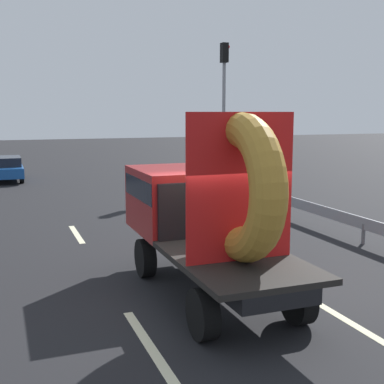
# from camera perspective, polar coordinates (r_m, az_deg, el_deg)

# --- Properties ---
(ground_plane) EXTENTS (120.00, 120.00, 0.00)m
(ground_plane) POSITION_cam_1_polar(r_m,az_deg,el_deg) (9.90, 3.99, -11.72)
(ground_plane) COLOR black
(flatbed_truck) EXTENTS (2.02, 5.32, 3.49)m
(flatbed_truck) POSITION_cam_1_polar(r_m,az_deg,el_deg) (10.00, 1.07, -1.76)
(flatbed_truck) COLOR black
(flatbed_truck) RESTS_ON ground_plane
(distant_sedan) EXTENTS (1.63, 3.80, 1.24)m
(distant_sedan) POSITION_cam_1_polar(r_m,az_deg,el_deg) (27.75, -20.06, 2.53)
(distant_sedan) COLOR black
(distant_sedan) RESTS_ON ground_plane
(traffic_light) EXTENTS (0.42, 0.36, 6.68)m
(traffic_light) POSITION_cam_1_polar(r_m,az_deg,el_deg) (24.67, 3.59, 10.76)
(traffic_light) COLOR gray
(traffic_light) RESTS_ON ground_plane
(guardrail) EXTENTS (0.10, 16.45, 0.71)m
(guardrail) POSITION_cam_1_polar(r_m,az_deg,el_deg) (15.96, 13.96, -2.01)
(guardrail) COLOR gray
(guardrail) RESTS_ON ground_plane
(lane_dash_left_near) EXTENTS (0.16, 2.94, 0.01)m
(lane_dash_left_near) POSITION_cam_1_polar(r_m,az_deg,el_deg) (7.97, -4.58, -16.98)
(lane_dash_left_near) COLOR beige
(lane_dash_left_near) RESTS_ON ground_plane
(lane_dash_left_far) EXTENTS (0.16, 2.28, 0.01)m
(lane_dash_left_far) POSITION_cam_1_polar(r_m,az_deg,el_deg) (15.13, -12.75, -4.61)
(lane_dash_left_far) COLOR beige
(lane_dash_left_far) RESTS_ON ground_plane
(lane_dash_right_near) EXTENTS (0.16, 2.05, 0.01)m
(lane_dash_right_near) POSITION_cam_1_polar(r_m,az_deg,el_deg) (9.30, 16.67, -13.45)
(lane_dash_right_near) COLOR beige
(lane_dash_right_near) RESTS_ON ground_plane
(lane_dash_right_far) EXTENTS (0.16, 2.95, 0.01)m
(lane_dash_right_far) POSITION_cam_1_polar(r_m,az_deg,el_deg) (16.10, -0.85, -3.57)
(lane_dash_right_far) COLOR beige
(lane_dash_right_far) RESTS_ON ground_plane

